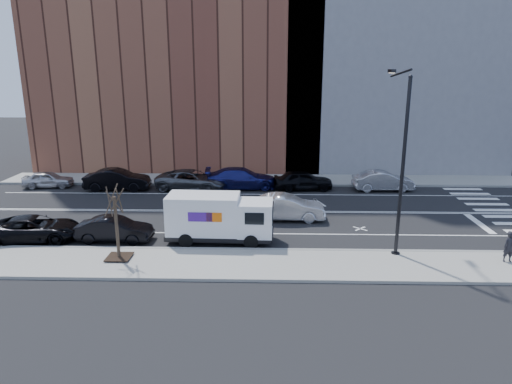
{
  "coord_description": "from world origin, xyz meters",
  "views": [
    {
      "loc": [
        0.41,
        -29.35,
        9.33
      ],
      "look_at": [
        -0.37,
        -0.17,
        1.4
      ],
      "focal_mm": 32.0,
      "sensor_mm": 36.0,
      "label": 1
    }
  ],
  "objects_px": {
    "fedex_van": "(219,217)",
    "far_parked_b": "(117,180)",
    "driving_sedan": "(286,207)",
    "far_parked_a": "(48,179)",
    "pedestrian": "(509,247)"
  },
  "relations": [
    {
      "from": "far_parked_a",
      "to": "fedex_van",
      "type": "bearing_deg",
      "value": -134.41
    },
    {
      "from": "far_parked_a",
      "to": "driving_sedan",
      "type": "relative_size",
      "value": 0.79
    },
    {
      "from": "fedex_van",
      "to": "driving_sedan",
      "type": "relative_size",
      "value": 1.22
    },
    {
      "from": "far_parked_b",
      "to": "driving_sedan",
      "type": "height_order",
      "value": "far_parked_b"
    },
    {
      "from": "far_parked_a",
      "to": "pedestrian",
      "type": "height_order",
      "value": "pedestrian"
    },
    {
      "from": "far_parked_b",
      "to": "fedex_van",
      "type": "bearing_deg",
      "value": -143.35
    },
    {
      "from": "far_parked_a",
      "to": "driving_sedan",
      "type": "height_order",
      "value": "driving_sedan"
    },
    {
      "from": "fedex_van",
      "to": "driving_sedan",
      "type": "bearing_deg",
      "value": 47.41
    },
    {
      "from": "far_parked_a",
      "to": "driving_sedan",
      "type": "xyz_separation_m",
      "value": [
        18.95,
        -7.68,
        0.14
      ]
    },
    {
      "from": "pedestrian",
      "to": "driving_sedan",
      "type": "bearing_deg",
      "value": 146.43
    },
    {
      "from": "far_parked_b",
      "to": "driving_sedan",
      "type": "bearing_deg",
      "value": -121.69
    },
    {
      "from": "driving_sedan",
      "to": "fedex_van",
      "type": "bearing_deg",
      "value": 135.69
    },
    {
      "from": "fedex_van",
      "to": "far_parked_b",
      "type": "bearing_deg",
      "value": 131.99
    },
    {
      "from": "far_parked_b",
      "to": "pedestrian",
      "type": "bearing_deg",
      "value": -123.41
    },
    {
      "from": "far_parked_b",
      "to": "pedestrian",
      "type": "distance_m",
      "value": 27.36
    }
  ]
}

